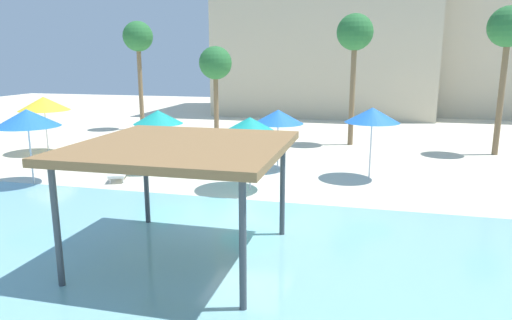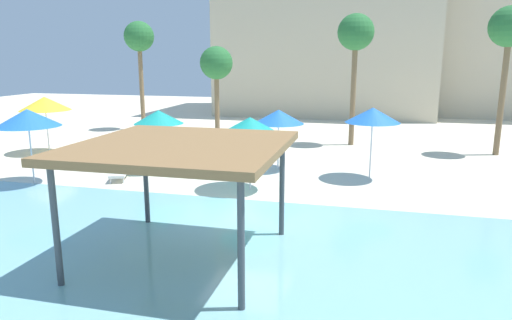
{
  "view_description": "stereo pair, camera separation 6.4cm",
  "coord_description": "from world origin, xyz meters",
  "px_view_note": "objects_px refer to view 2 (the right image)",
  "views": [
    {
      "loc": [
        3.5,
        -12.96,
        4.72
      ],
      "look_at": [
        -0.19,
        2.0,
        1.3
      ],
      "focal_mm": 32.8,
      "sensor_mm": 36.0,
      "label": 1
    },
    {
      "loc": [
        3.57,
        -12.94,
        4.72
      ],
      "look_at": [
        -0.19,
        2.0,
        1.3
      ],
      "focal_mm": 32.8,
      "sensor_mm": 36.0,
      "label": 2
    }
  ],
  "objects_px": {
    "palm_tree_1": "(139,39)",
    "beach_umbrella_yellow_5": "(45,104)",
    "beach_umbrella_teal_4": "(159,117)",
    "palm_tree_2": "(216,65)",
    "palm_tree_3": "(356,36)",
    "beach_umbrella_blue_2": "(278,117)",
    "shade_pavilion": "(181,150)",
    "beach_umbrella_teal_1": "(250,126)",
    "beach_umbrella_blue_0": "(373,115)",
    "lounge_chair_1": "(121,169)",
    "palm_tree_0": "(510,31)",
    "lounge_chair_2": "(134,156)",
    "beach_umbrella_blue_6": "(28,118)"
  },
  "relations": [
    {
      "from": "palm_tree_2",
      "to": "beach_umbrella_teal_1",
      "type": "bearing_deg",
      "value": -65.38
    },
    {
      "from": "beach_umbrella_blue_0",
      "to": "beach_umbrella_teal_1",
      "type": "distance_m",
      "value": 4.95
    },
    {
      "from": "palm_tree_1",
      "to": "shade_pavilion",
      "type": "bearing_deg",
      "value": -60.08
    },
    {
      "from": "beach_umbrella_teal_4",
      "to": "palm_tree_1",
      "type": "xyz_separation_m",
      "value": [
        -6.12,
        10.32,
        3.51
      ]
    },
    {
      "from": "beach_umbrella_teal_1",
      "to": "beach_umbrella_blue_0",
      "type": "bearing_deg",
      "value": 32.42
    },
    {
      "from": "shade_pavilion",
      "to": "beach_umbrella_teal_1",
      "type": "relative_size",
      "value": 1.75
    },
    {
      "from": "beach_umbrella_blue_0",
      "to": "beach_umbrella_teal_1",
      "type": "xyz_separation_m",
      "value": [
        -4.18,
        -2.65,
        -0.19
      ]
    },
    {
      "from": "beach_umbrella_blue_0",
      "to": "beach_umbrella_teal_4",
      "type": "relative_size",
      "value": 1.1
    },
    {
      "from": "beach_umbrella_blue_2",
      "to": "palm_tree_1",
      "type": "height_order",
      "value": "palm_tree_1"
    },
    {
      "from": "beach_umbrella_blue_2",
      "to": "beach_umbrella_yellow_5",
      "type": "xyz_separation_m",
      "value": [
        -11.84,
        0.63,
        0.21
      ]
    },
    {
      "from": "beach_umbrella_teal_1",
      "to": "shade_pavilion",
      "type": "bearing_deg",
      "value": -90.11
    },
    {
      "from": "beach_umbrella_blue_0",
      "to": "lounge_chair_2",
      "type": "distance_m",
      "value": 10.55
    },
    {
      "from": "palm_tree_3",
      "to": "beach_umbrella_blue_2",
      "type": "bearing_deg",
      "value": -112.93
    },
    {
      "from": "shade_pavilion",
      "to": "palm_tree_2",
      "type": "relative_size",
      "value": 0.87
    },
    {
      "from": "palm_tree_0",
      "to": "palm_tree_1",
      "type": "relative_size",
      "value": 1.02
    },
    {
      "from": "beach_umbrella_blue_6",
      "to": "palm_tree_0",
      "type": "distance_m",
      "value": 21.15
    },
    {
      "from": "shade_pavilion",
      "to": "beach_umbrella_blue_2",
      "type": "xyz_separation_m",
      "value": [
        0.35,
        9.45,
        -0.4
      ]
    },
    {
      "from": "shade_pavilion",
      "to": "beach_umbrella_teal_4",
      "type": "xyz_separation_m",
      "value": [
        -4.4,
        7.97,
        -0.37
      ]
    },
    {
      "from": "beach_umbrella_blue_2",
      "to": "beach_umbrella_teal_4",
      "type": "height_order",
      "value": "beach_umbrella_teal_4"
    },
    {
      "from": "lounge_chair_1",
      "to": "lounge_chair_2",
      "type": "xyz_separation_m",
      "value": [
        -0.68,
        2.32,
        0.0
      ]
    },
    {
      "from": "palm_tree_0",
      "to": "palm_tree_3",
      "type": "bearing_deg",
      "value": 171.92
    },
    {
      "from": "shade_pavilion",
      "to": "lounge_chair_2",
      "type": "height_order",
      "value": "shade_pavilion"
    },
    {
      "from": "beach_umbrella_blue_2",
      "to": "beach_umbrella_teal_4",
      "type": "xyz_separation_m",
      "value": [
        -4.76,
        -1.48,
        0.03
      ]
    },
    {
      "from": "palm_tree_0",
      "to": "palm_tree_2",
      "type": "relative_size",
      "value": 1.32
    },
    {
      "from": "beach_umbrella_blue_0",
      "to": "palm_tree_2",
      "type": "height_order",
      "value": "palm_tree_2"
    },
    {
      "from": "beach_umbrella_blue_0",
      "to": "lounge_chair_1",
      "type": "xyz_separation_m",
      "value": [
        -9.64,
        -2.18,
        -2.19
      ]
    },
    {
      "from": "shade_pavilion",
      "to": "beach_umbrella_yellow_5",
      "type": "distance_m",
      "value": 15.29
    },
    {
      "from": "beach_umbrella_teal_4",
      "to": "beach_umbrella_yellow_5",
      "type": "height_order",
      "value": "beach_umbrella_yellow_5"
    },
    {
      "from": "shade_pavilion",
      "to": "lounge_chair_1",
      "type": "xyz_separation_m",
      "value": [
        -5.45,
        6.53,
        -2.31
      ]
    },
    {
      "from": "palm_tree_1",
      "to": "palm_tree_0",
      "type": "bearing_deg",
      "value": -9.17
    },
    {
      "from": "beach_umbrella_teal_4",
      "to": "palm_tree_1",
      "type": "height_order",
      "value": "palm_tree_1"
    },
    {
      "from": "lounge_chair_2",
      "to": "palm_tree_0",
      "type": "relative_size",
      "value": 0.27
    },
    {
      "from": "beach_umbrella_teal_1",
      "to": "beach_umbrella_teal_4",
      "type": "xyz_separation_m",
      "value": [
        -4.42,
        1.9,
        -0.05
      ]
    },
    {
      "from": "beach_umbrella_yellow_5",
      "to": "palm_tree_1",
      "type": "bearing_deg",
      "value": 83.32
    },
    {
      "from": "palm_tree_1",
      "to": "beach_umbrella_yellow_5",
      "type": "bearing_deg",
      "value": -96.68
    },
    {
      "from": "beach_umbrella_teal_1",
      "to": "palm_tree_2",
      "type": "bearing_deg",
      "value": 114.62
    },
    {
      "from": "beach_umbrella_teal_4",
      "to": "lounge_chair_2",
      "type": "height_order",
      "value": "beach_umbrella_teal_4"
    },
    {
      "from": "beach_umbrella_blue_0",
      "to": "beach_umbrella_teal_4",
      "type": "bearing_deg",
      "value": -175.02
    },
    {
      "from": "beach_umbrella_teal_1",
      "to": "palm_tree_2",
      "type": "relative_size",
      "value": 0.5
    },
    {
      "from": "beach_umbrella_blue_2",
      "to": "beach_umbrella_blue_6",
      "type": "height_order",
      "value": "beach_umbrella_blue_6"
    },
    {
      "from": "beach_umbrella_blue_6",
      "to": "lounge_chair_1",
      "type": "bearing_deg",
      "value": 32.7
    },
    {
      "from": "beach_umbrella_blue_2",
      "to": "palm_tree_3",
      "type": "relative_size",
      "value": 0.37
    },
    {
      "from": "palm_tree_0",
      "to": "lounge_chair_2",
      "type": "bearing_deg",
      "value": -159.45
    },
    {
      "from": "beach_umbrella_blue_0",
      "to": "lounge_chair_1",
      "type": "relative_size",
      "value": 1.41
    },
    {
      "from": "beach_umbrella_blue_6",
      "to": "beach_umbrella_teal_4",
      "type": "bearing_deg",
      "value": 40.27
    },
    {
      "from": "lounge_chair_2",
      "to": "palm_tree_1",
      "type": "bearing_deg",
      "value": -153.49
    },
    {
      "from": "palm_tree_2",
      "to": "palm_tree_3",
      "type": "bearing_deg",
      "value": -3.52
    },
    {
      "from": "beach_umbrella_yellow_5",
      "to": "palm_tree_1",
      "type": "height_order",
      "value": "palm_tree_1"
    },
    {
      "from": "beach_umbrella_yellow_5",
      "to": "beach_umbrella_blue_6",
      "type": "xyz_separation_m",
      "value": [
        3.37,
        -5.26,
        0.05
      ]
    },
    {
      "from": "beach_umbrella_blue_6",
      "to": "lounge_chair_2",
      "type": "height_order",
      "value": "beach_umbrella_blue_6"
    }
  ]
}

